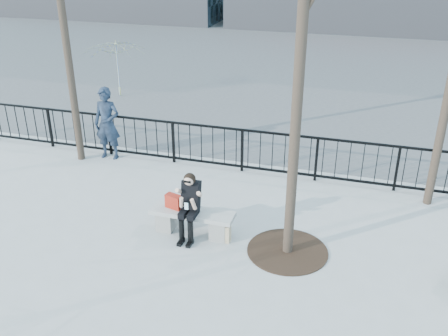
# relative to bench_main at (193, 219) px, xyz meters

# --- Properties ---
(ground) EXTENTS (120.00, 120.00, 0.00)m
(ground) POSITION_rel_bench_main_xyz_m (0.00, 0.00, -0.30)
(ground) COLOR #979893
(ground) RESTS_ON ground
(street_surface) EXTENTS (60.00, 23.00, 0.01)m
(street_surface) POSITION_rel_bench_main_xyz_m (0.00, 15.00, -0.30)
(street_surface) COLOR #474747
(street_surface) RESTS_ON ground
(railing) EXTENTS (14.00, 0.06, 1.10)m
(railing) POSITION_rel_bench_main_xyz_m (0.00, 3.00, 0.25)
(railing) COLOR black
(railing) RESTS_ON ground
(tree_grate) EXTENTS (1.50, 1.50, 0.02)m
(tree_grate) POSITION_rel_bench_main_xyz_m (1.90, -0.10, -0.29)
(tree_grate) COLOR black
(tree_grate) RESTS_ON ground
(bench_main) EXTENTS (1.65, 0.46, 0.49)m
(bench_main) POSITION_rel_bench_main_xyz_m (0.00, 0.00, 0.00)
(bench_main) COLOR slate
(bench_main) RESTS_ON ground
(seated_woman) EXTENTS (0.50, 0.64, 1.34)m
(seated_woman) POSITION_rel_bench_main_xyz_m (0.00, -0.16, 0.37)
(seated_woman) COLOR black
(seated_woman) RESTS_ON ground
(handbag) EXTENTS (0.36, 0.24, 0.28)m
(handbag) POSITION_rel_bench_main_xyz_m (-0.38, 0.02, 0.33)
(handbag) COLOR #A12113
(handbag) RESTS_ON bench_main
(shopping_bag) EXTENTS (0.38, 0.16, 0.35)m
(shopping_bag) POSITION_rel_bench_main_xyz_m (0.61, -0.11, -0.12)
(shopping_bag) COLOR #CCB690
(shopping_bag) RESTS_ON ground
(standing_man) EXTENTS (0.71, 0.48, 1.88)m
(standing_man) POSITION_rel_bench_main_xyz_m (-3.31, 2.80, 0.64)
(standing_man) COLOR black
(standing_man) RESTS_ON ground
(vendor_umbrella) EXTENTS (2.58, 2.62, 1.99)m
(vendor_umbrella) POSITION_rel_bench_main_xyz_m (-5.62, 7.71, 0.70)
(vendor_umbrella) COLOR yellow
(vendor_umbrella) RESTS_ON ground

